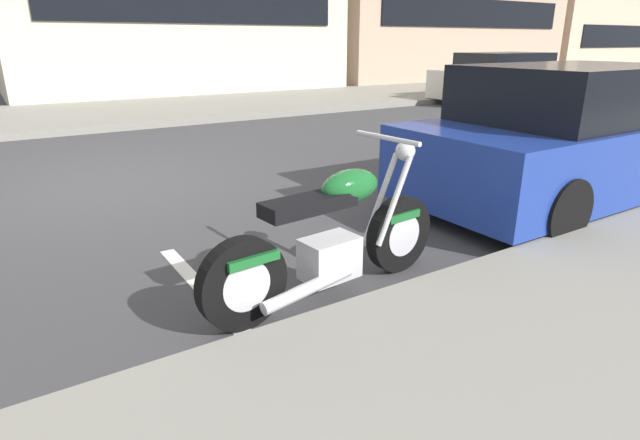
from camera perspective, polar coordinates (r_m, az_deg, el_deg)
ground_plane at (r=7.06m, az=-22.62°, el=3.49°), size 260.00×260.00×0.00m
sidewalk_far_curb at (r=18.87m, az=11.80°, el=13.84°), size 120.00×5.00×0.14m
parking_stall_stripe at (r=3.76m, az=-11.72°, el=-8.78°), size 0.12×2.20×0.01m
parked_motorcycle at (r=3.61m, az=1.41°, el=-2.26°), size 2.03×0.62×1.10m
parked_car_at_intersection at (r=6.54m, az=26.52°, el=8.20°), size 4.34×1.82×1.50m
car_opposite_curb at (r=16.81m, az=19.81°, el=14.61°), size 4.71×1.90×1.41m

